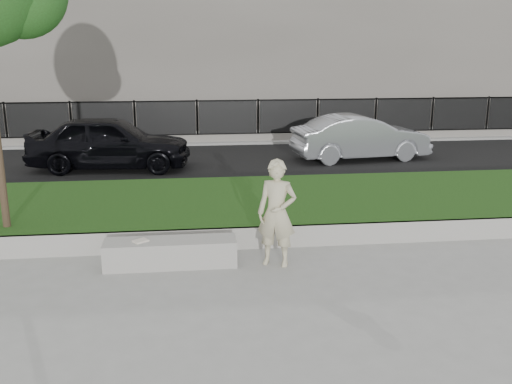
{
  "coord_description": "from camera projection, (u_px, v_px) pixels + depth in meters",
  "views": [
    {
      "loc": [
        -0.89,
        -8.53,
        3.57
      ],
      "look_at": [
        0.26,
        1.2,
        1.0
      ],
      "focal_mm": 40.0,
      "sensor_mm": 36.0,
      "label": 1
    }
  ],
  "objects": [
    {
      "name": "car_silver",
      "position": [
        361.0,
        137.0,
        17.66
      ],
      "size": [
        4.36,
        2.0,
        1.38
      ],
      "primitive_type": "imported",
      "rotation": [
        0.0,
        0.0,
        1.7
      ],
      "color": "#9EA1A7",
      "rests_on": "street"
    },
    {
      "name": "book",
      "position": [
        141.0,
        241.0,
        9.26
      ],
      "size": [
        0.29,
        0.27,
        0.03
      ],
      "primitive_type": "cube",
      "rotation": [
        0.0,
        0.0,
        0.62
      ],
      "color": "silver",
      "rests_on": "stone_bench"
    },
    {
      "name": "grass_kerb",
      "position": [
        243.0,
        238.0,
        10.15
      ],
      "size": [
        34.0,
        0.08,
        0.4
      ],
      "primitive_type": "cube",
      "color": "#98968E",
      "rests_on": "ground"
    },
    {
      "name": "grass_bank",
      "position": [
        234.0,
        208.0,
        12.03
      ],
      "size": [
        34.0,
        4.0,
        0.4
      ],
      "primitive_type": "cube",
      "color": "black",
      "rests_on": "ground"
    },
    {
      "name": "car_dark",
      "position": [
        110.0,
        142.0,
        16.27
      ],
      "size": [
        4.69,
        2.19,
        1.55
      ],
      "primitive_type": "imported",
      "rotation": [
        0.0,
        0.0,
        1.49
      ],
      "color": "black",
      "rests_on": "street"
    },
    {
      "name": "man",
      "position": [
        277.0,
        213.0,
        9.27
      ],
      "size": [
        0.76,
        0.64,
        1.77
      ],
      "primitive_type": "imported",
      "rotation": [
        0.0,
        0.0,
        -0.39
      ],
      "color": "beige",
      "rests_on": "ground"
    },
    {
      "name": "street",
      "position": [
        220.0,
        163.0,
        17.36
      ],
      "size": [
        34.0,
        7.0,
        0.04
      ],
      "primitive_type": "cube",
      "color": "black",
      "rests_on": "ground"
    },
    {
      "name": "building_facade",
      "position": [
        205.0,
        12.0,
        27.14
      ],
      "size": [
        34.0,
        10.0,
        10.0
      ],
      "primitive_type": "cube",
      "color": "#656059",
      "rests_on": "ground"
    },
    {
      "name": "ground",
      "position": [
        249.0,
        271.0,
        9.2
      ],
      "size": [
        90.0,
        90.0,
        0.0
      ],
      "primitive_type": "plane",
      "color": "gray",
      "rests_on": "ground"
    },
    {
      "name": "stone_bench",
      "position": [
        171.0,
        253.0,
        9.39
      ],
      "size": [
        2.16,
        0.54,
        0.44
      ],
      "primitive_type": "cube",
      "color": "#98968E",
      "rests_on": "ground"
    },
    {
      "name": "far_pavement",
      "position": [
        213.0,
        138.0,
        21.67
      ],
      "size": [
        34.0,
        3.0,
        0.12
      ],
      "primitive_type": "cube",
      "color": "gray",
      "rests_on": "ground"
    },
    {
      "name": "iron_fence",
      "position": [
        214.0,
        129.0,
        20.59
      ],
      "size": [
        32.0,
        0.3,
        1.5
      ],
      "color": "slate",
      "rests_on": "far_pavement"
    }
  ]
}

